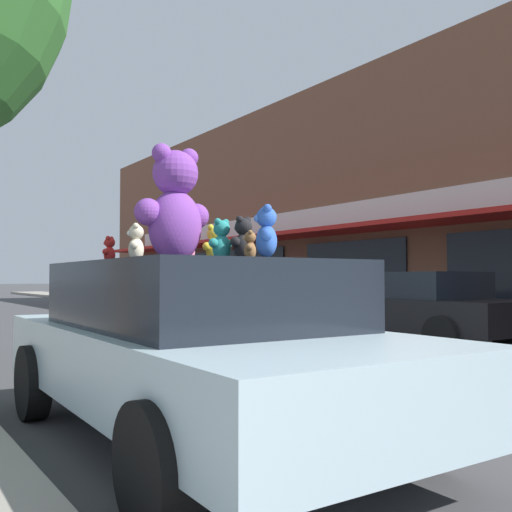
{
  "coord_description": "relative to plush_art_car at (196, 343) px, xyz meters",
  "views": [
    {
      "loc": [
        -5.31,
        -4.74,
        1.27
      ],
      "look_at": [
        -0.13,
        2.83,
        1.63
      ],
      "focal_mm": 40.0,
      "sensor_mm": 36.0,
      "label": 1
    }
  ],
  "objects": [
    {
      "name": "parked_car_far_center",
      "position": [
        6.46,
        3.29,
        -0.01
      ],
      "size": [
        2.06,
        4.43,
        1.39
      ],
      "color": "black",
      "rests_on": "ground_plane"
    },
    {
      "name": "storefront_row",
      "position": [
        17.42,
        8.53,
        3.08
      ],
      "size": [
        16.55,
        38.65,
        7.68
      ],
      "color": "brown",
      "rests_on": "ground_plane"
    },
    {
      "name": "parked_car_far_right",
      "position": [
        6.46,
        10.94,
        0.02
      ],
      "size": [
        1.99,
        4.54,
        1.38
      ],
      "color": "#1E4793",
      "rests_on": "ground_plane"
    },
    {
      "name": "plush_art_car",
      "position": [
        0.0,
        0.0,
        0.0
      ],
      "size": [
        2.15,
        4.49,
        1.4
      ],
      "rotation": [
        0.0,
        0.0,
        -0.02
      ],
      "color": "#ADC6D1",
      "rests_on": "ground_plane"
    },
    {
      "name": "teddy_bear_giant",
      "position": [
        -0.05,
        0.29,
        1.12
      ],
      "size": [
        0.74,
        0.47,
        0.98
      ],
      "rotation": [
        0.0,
        0.0,
        3.29
      ],
      "color": "purple",
      "rests_on": "plush_art_car"
    },
    {
      "name": "teddy_bear_pink",
      "position": [
        0.23,
        0.61,
        0.82
      ],
      "size": [
        0.26,
        0.21,
        0.35
      ],
      "rotation": [
        0.0,
        0.0,
        3.65
      ],
      "color": "pink",
      "rests_on": "plush_art_car"
    },
    {
      "name": "teddy_bear_teal",
      "position": [
        0.07,
        -0.28,
        0.8
      ],
      "size": [
        0.25,
        0.17,
        0.33
      ],
      "rotation": [
        0.0,
        0.0,
        3.45
      ],
      "color": "teal",
      "rests_on": "plush_art_car"
    },
    {
      "name": "ground_plane",
      "position": [
        3.14,
        0.72,
        -0.75
      ],
      "size": [
        260.0,
        260.0,
        0.0
      ],
      "primitive_type": "plane",
      "color": "#424244"
    },
    {
      "name": "teddy_bear_cream",
      "position": [
        -0.47,
        0.1,
        0.79
      ],
      "size": [
        0.17,
        0.22,
        0.29
      ],
      "rotation": [
        0.0,
        0.0,
        4.23
      ],
      "color": "beige",
      "rests_on": "plush_art_car"
    },
    {
      "name": "teddy_bear_black",
      "position": [
        0.18,
        -0.41,
        0.81
      ],
      "size": [
        0.26,
        0.18,
        0.34
      ],
      "rotation": [
        0.0,
        0.0,
        3.49
      ],
      "color": "black",
      "rests_on": "plush_art_car"
    },
    {
      "name": "teddy_bear_blue",
      "position": [
        -0.1,
        -1.1,
        0.81
      ],
      "size": [
        0.2,
        0.25,
        0.33
      ],
      "rotation": [
        0.0,
        0.0,
        4.23
      ],
      "color": "blue",
      "rests_on": "plush_art_car"
    },
    {
      "name": "teddy_bear_yellow",
      "position": [
        0.24,
        0.12,
        0.8
      ],
      "size": [
        0.24,
        0.17,
        0.32
      ],
      "rotation": [
        0.0,
        0.0,
        3.45
      ],
      "color": "yellow",
      "rests_on": "plush_art_car"
    },
    {
      "name": "teddy_bear_brown",
      "position": [
        0.11,
        -0.6,
        0.75
      ],
      "size": [
        0.13,
        0.16,
        0.22
      ],
      "rotation": [
        0.0,
        0.0,
        4.16
      ],
      "color": "olive",
      "rests_on": "plush_art_car"
    },
    {
      "name": "teddy_bear_red",
      "position": [
        -0.43,
        0.79,
        0.76
      ],
      "size": [
        0.16,
        0.16,
        0.24
      ],
      "rotation": [
        0.0,
        0.0,
        3.9
      ],
      "color": "red",
      "rests_on": "plush_art_car"
    }
  ]
}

